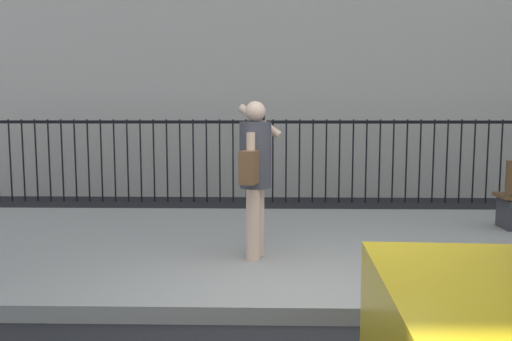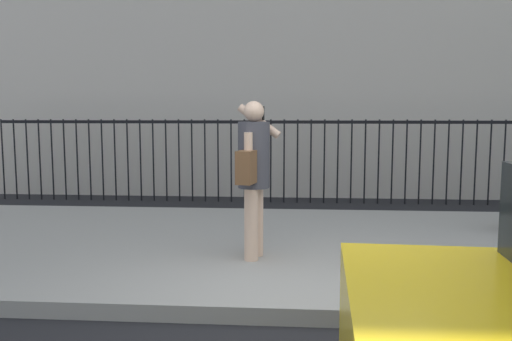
{
  "view_description": "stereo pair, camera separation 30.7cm",
  "coord_description": "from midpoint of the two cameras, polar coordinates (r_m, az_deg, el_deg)",
  "views": [
    {
      "loc": [
        -0.47,
        -4.09,
        1.73
      ],
      "look_at": [
        -0.61,
        1.78,
        1.08
      ],
      "focal_mm": 36.63,
      "sensor_mm": 36.0,
      "label": 1
    },
    {
      "loc": [
        -0.17,
        -4.07,
        1.73
      ],
      "look_at": [
        -0.61,
        1.78,
        1.08
      ],
      "focal_mm": 36.63,
      "sensor_mm": 36.0,
      "label": 2
    }
  ],
  "objects": [
    {
      "name": "pedestrian_on_phone",
      "position": [
        5.57,
        1.27,
        0.27
      ],
      "size": [
        0.5,
        0.7,
        1.7
      ],
      "color": "beige",
      "rests_on": "sidewalk"
    },
    {
      "name": "sidewalk",
      "position": [
        6.5,
        7.09,
        -8.44
      ],
      "size": [
        28.0,
        4.4,
        0.15
      ],
      "primitive_type": "cube",
      "color": "#9E9B93",
      "rests_on": "ground"
    },
    {
      "name": "iron_fence",
      "position": [
        10.01,
        6.16,
        2.25
      ],
      "size": [
        12.03,
        0.04,
        1.6
      ],
      "color": "black",
      "rests_on": "ground"
    },
    {
      "name": "ground_plane",
      "position": [
        4.44,
        8.49,
        -16.62
      ],
      "size": [
        60.0,
        60.0,
        0.0
      ],
      "primitive_type": "plane",
      "color": "black"
    }
  ]
}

